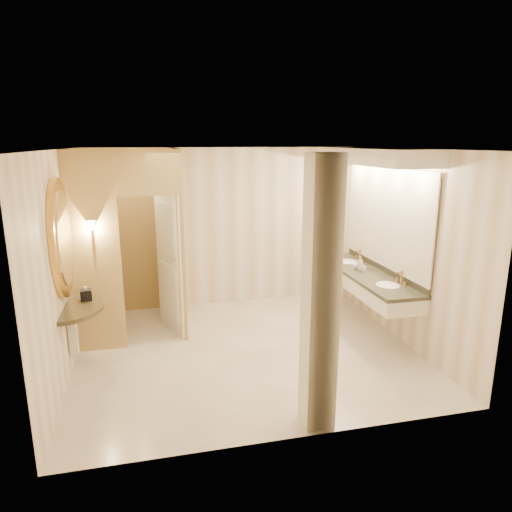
{
  "coord_description": "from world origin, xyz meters",
  "views": [
    {
      "loc": [
        -1.19,
        -5.67,
        2.79
      ],
      "look_at": [
        0.19,
        0.2,
        1.28
      ],
      "focal_mm": 32.0,
      "sensor_mm": 36.0,
      "label": 1
    }
  ],
  "objects": [
    {
      "name": "floor",
      "position": [
        0.0,
        0.0,
        0.0
      ],
      "size": [
        4.5,
        4.5,
        0.0
      ],
      "primitive_type": "plane",
      "color": "white",
      "rests_on": "ground"
    },
    {
      "name": "ceiling",
      "position": [
        0.0,
        0.0,
        2.7
      ],
      "size": [
        4.5,
        4.5,
        0.0
      ],
      "primitive_type": "plane",
      "rotation": [
        3.14,
        0.0,
        0.0
      ],
      "color": "silver",
      "rests_on": "wall_back"
    },
    {
      "name": "wall_back",
      "position": [
        0.0,
        2.0,
        1.35
      ],
      "size": [
        4.5,
        0.02,
        2.7
      ],
      "primitive_type": "cube",
      "color": "white",
      "rests_on": "floor"
    },
    {
      "name": "wall_front",
      "position": [
        0.0,
        -2.0,
        1.35
      ],
      "size": [
        4.5,
        0.02,
        2.7
      ],
      "primitive_type": "cube",
      "color": "white",
      "rests_on": "floor"
    },
    {
      "name": "wall_left",
      "position": [
        -2.25,
        0.0,
        1.35
      ],
      "size": [
        0.02,
        4.0,
        2.7
      ],
      "primitive_type": "cube",
      "color": "white",
      "rests_on": "floor"
    },
    {
      "name": "wall_right",
      "position": [
        2.25,
        0.0,
        1.35
      ],
      "size": [
        0.02,
        4.0,
        2.7
      ],
      "primitive_type": "cube",
      "color": "white",
      "rests_on": "floor"
    },
    {
      "name": "toilet_closet",
      "position": [
        -1.12,
        0.97,
        1.39
      ],
      "size": [
        1.5,
        1.55,
        2.7
      ],
      "color": "tan",
      "rests_on": "floor"
    },
    {
      "name": "wall_sconce",
      "position": [
        -1.93,
        0.43,
        1.73
      ],
      "size": [
        0.14,
        0.14,
        0.42
      ],
      "color": "#B6813A",
      "rests_on": "toilet_closet"
    },
    {
      "name": "vanity",
      "position": [
        1.98,
        0.4,
        1.63
      ],
      "size": [
        0.75,
        2.6,
        2.09
      ],
      "color": "white",
      "rests_on": "floor"
    },
    {
      "name": "console_shelf",
      "position": [
        -2.21,
        -0.12,
        1.35
      ],
      "size": [
        1.08,
        1.08,
        1.99
      ],
      "color": "black",
      "rests_on": "floor"
    },
    {
      "name": "pillar",
      "position": [
        0.35,
        -1.8,
        1.35
      ],
      "size": [
        0.3,
        0.3,
        2.7
      ],
      "primitive_type": "cube",
      "color": "white",
      "rests_on": "floor"
    },
    {
      "name": "tissue_box",
      "position": [
        -2.02,
        0.05,
        0.94
      ],
      "size": [
        0.15,
        0.15,
        0.13
      ],
      "primitive_type": "cube",
      "rotation": [
        0.0,
        0.0,
        0.14
      ],
      "color": "black",
      "rests_on": "console_shelf"
    },
    {
      "name": "toilet",
      "position": [
        -1.95,
        1.36,
        0.36
      ],
      "size": [
        0.46,
        0.74,
        0.72
      ],
      "primitive_type": "imported",
      "rotation": [
        0.0,
        0.0,
        3.22
      ],
      "color": "white",
      "rests_on": "floor"
    },
    {
      "name": "soap_bottle_a",
      "position": [
        1.93,
        0.44,
        0.94
      ],
      "size": [
        0.06,
        0.06,
        0.12
      ],
      "primitive_type": "imported",
      "rotation": [
        0.0,
        0.0,
        -0.11
      ],
      "color": "beige",
      "rests_on": "vanity"
    },
    {
      "name": "soap_bottle_b",
      "position": [
        1.89,
        0.62,
        0.94
      ],
      "size": [
        0.1,
        0.1,
        0.13
      ],
      "primitive_type": "imported",
      "rotation": [
        0.0,
        0.0,
        0.02
      ],
      "color": "silver",
      "rests_on": "vanity"
    },
    {
      "name": "soap_bottle_c",
      "position": [
        1.9,
        0.52,
        0.98
      ],
      "size": [
        0.08,
        0.09,
        0.22
      ],
      "primitive_type": "imported",
      "rotation": [
        0.0,
        0.0,
        0.02
      ],
      "color": "#C6B28C",
      "rests_on": "vanity"
    }
  ]
}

